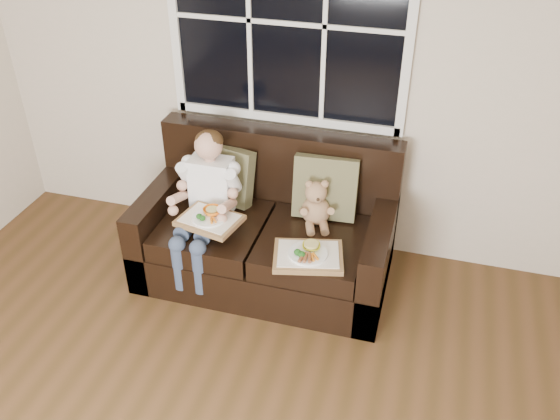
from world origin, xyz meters
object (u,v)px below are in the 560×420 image
(loveseat, at_px, (268,234))
(tray_left, at_px, (210,219))
(child, at_px, (206,193))
(tray_right, at_px, (308,255))
(teddy_bear, at_px, (316,206))

(loveseat, height_order, tray_left, loveseat)
(loveseat, relative_size, tray_left, 3.90)
(child, bearing_deg, loveseat, 17.56)
(loveseat, bearing_deg, tray_right, -44.34)
(tray_left, xyz_separation_m, tray_right, (0.68, -0.08, -0.09))
(child, bearing_deg, tray_right, -17.57)
(loveseat, distance_m, tray_right, 0.55)
(loveseat, bearing_deg, child, -162.44)
(child, height_order, tray_left, child)
(tray_left, bearing_deg, child, 129.12)
(teddy_bear, relative_size, tray_right, 0.70)
(tray_left, relative_size, tray_right, 0.89)
(child, distance_m, tray_right, 0.82)
(loveseat, distance_m, child, 0.54)
(teddy_bear, bearing_deg, loveseat, 166.63)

